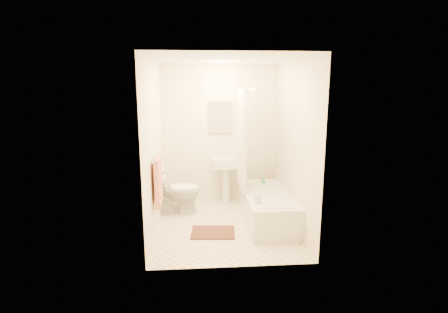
{
  "coord_description": "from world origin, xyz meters",
  "views": [
    {
      "loc": [
        -0.39,
        -4.86,
        2.08
      ],
      "look_at": [
        0.0,
        0.25,
        1.0
      ],
      "focal_mm": 28.0,
      "sensor_mm": 36.0,
      "label": 1
    }
  ],
  "objects": [
    {
      "name": "curtain_rod",
      "position": [
        0.3,
        0.1,
        2.0
      ],
      "size": [
        0.03,
        1.7,
        0.03
      ],
      "primitive_type": "cylinder",
      "rotation": [
        1.57,
        0.0,
        0.0
      ],
      "color": "silver",
      "rests_on": "wall_back"
    },
    {
      "name": "shower_curtain",
      "position": [
        0.3,
        0.5,
        1.22
      ],
      "size": [
        0.04,
        0.8,
        1.55
      ],
      "primitive_type": "cube",
      "color": "silver",
      "rests_on": "curtain_rod"
    },
    {
      "name": "wall_left",
      "position": [
        -1.0,
        0.0,
        1.2
      ],
      "size": [
        0.02,
        2.4,
        2.4
      ],
      "primitive_type": "cube",
      "color": "beige",
      "rests_on": "ground"
    },
    {
      "name": "wall_back",
      "position": [
        0.0,
        1.2,
        1.2
      ],
      "size": [
        2.0,
        0.02,
        2.4
      ],
      "primitive_type": "cube",
      "color": "beige",
      "rests_on": "ground"
    },
    {
      "name": "bath_mat",
      "position": [
        -0.19,
        -0.25,
        0.01
      ],
      "size": [
        0.64,
        0.5,
        0.02
      ],
      "primitive_type": "cube",
      "rotation": [
        0.0,
        0.0,
        -0.08
      ],
      "color": "#4F201A",
      "rests_on": "floor"
    },
    {
      "name": "soap_bottle",
      "position": [
        0.43,
        -0.31,
        0.53
      ],
      "size": [
        0.09,
        0.09,
        0.17
      ],
      "primitive_type": "imported",
      "rotation": [
        0.0,
        0.0,
        0.25
      ],
      "color": "white",
      "rests_on": "bathtub"
    },
    {
      "name": "towel_bar",
      "position": [
        -0.96,
        -0.25,
        1.1
      ],
      "size": [
        0.02,
        0.6,
        0.02
      ],
      "primitive_type": "cylinder",
      "rotation": [
        1.57,
        0.0,
        0.0
      ],
      "color": "silver",
      "rests_on": "wall_left"
    },
    {
      "name": "ceiling",
      "position": [
        0.0,
        0.0,
        2.4
      ],
      "size": [
        2.4,
        2.4,
        0.0
      ],
      "primitive_type": "plane",
      "color": "white",
      "rests_on": "ground"
    },
    {
      "name": "sink",
      "position": [
        0.1,
        1.06,
        0.44
      ],
      "size": [
        0.46,
        0.38,
        0.87
      ],
      "primitive_type": null,
      "rotation": [
        0.0,
        0.0,
        -0.04
      ],
      "color": "white",
      "rests_on": "floor"
    },
    {
      "name": "mirror",
      "position": [
        0.0,
        1.18,
        1.5
      ],
      "size": [
        0.4,
        0.03,
        0.55
      ],
      "primitive_type": "cube",
      "color": "white",
      "rests_on": "wall_back"
    },
    {
      "name": "floor",
      "position": [
        0.0,
        0.0,
        0.0
      ],
      "size": [
        2.4,
        2.4,
        0.0
      ],
      "primitive_type": "plane",
      "color": "beige",
      "rests_on": "ground"
    },
    {
      "name": "scrub_brush",
      "position": [
        0.7,
        0.74,
        0.46
      ],
      "size": [
        0.09,
        0.21,
        0.04
      ],
      "primitive_type": "cube",
      "rotation": [
        0.0,
        0.0,
        -0.17
      ],
      "color": "#2A9D66",
      "rests_on": "bathtub"
    },
    {
      "name": "wall_right",
      "position": [
        1.0,
        0.0,
        1.2
      ],
      "size": [
        0.02,
        2.4,
        2.4
      ],
      "primitive_type": "cube",
      "color": "beige",
      "rests_on": "ground"
    },
    {
      "name": "toilet",
      "position": [
        -0.75,
        0.6,
        0.38
      ],
      "size": [
        0.77,
        0.44,
        0.76
      ],
      "primitive_type": "imported",
      "rotation": [
        0.0,
        0.0,
        1.57
      ],
      "color": "white",
      "rests_on": "floor"
    },
    {
      "name": "bathtub",
      "position": [
        0.66,
        0.15,
        0.22
      ],
      "size": [
        0.69,
        1.57,
        0.44
      ],
      "primitive_type": null,
      "color": "silver",
      "rests_on": "floor"
    },
    {
      "name": "towel",
      "position": [
        -0.93,
        -0.25,
        0.78
      ],
      "size": [
        0.06,
        0.45,
        0.66
      ],
      "primitive_type": "cube",
      "color": "#CC7266",
      "rests_on": "towel_bar"
    },
    {
      "name": "toilet_paper",
      "position": [
        -0.93,
        0.12,
        0.7
      ],
      "size": [
        0.11,
        0.12,
        0.12
      ],
      "primitive_type": "cylinder",
      "rotation": [
        0.0,
        1.57,
        0.0
      ],
      "color": "white",
      "rests_on": "wall_left"
    }
  ]
}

